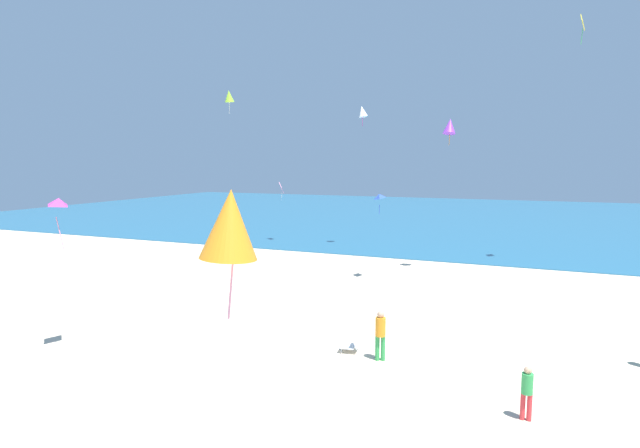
{
  "coord_description": "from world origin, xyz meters",
  "views": [
    {
      "loc": [
        5.29,
        -6.73,
        6.67
      ],
      "look_at": [
        0.0,
        6.16,
        4.96
      ],
      "focal_mm": 28.48,
      "sensor_mm": 36.0,
      "label": 1
    }
  ],
  "objects_px": {
    "kite_white": "(362,111)",
    "kite_purple": "(450,126)",
    "kite_yellow": "(583,23)",
    "person_4": "(380,332)",
    "kite_magenta": "(59,202)",
    "kite_orange": "(230,224)",
    "kite_blue": "(379,196)",
    "kite_pink": "(281,188)",
    "beach_chair_mid_beach": "(351,344)",
    "kite_lime": "(229,96)",
    "person_6": "(527,389)"
  },
  "relations": [
    {
      "from": "kite_lime",
      "to": "kite_white",
      "type": "bearing_deg",
      "value": 57.45
    },
    {
      "from": "person_4",
      "to": "kite_purple",
      "type": "height_order",
      "value": "kite_purple"
    },
    {
      "from": "kite_magenta",
      "to": "kite_lime",
      "type": "bearing_deg",
      "value": 101.39
    },
    {
      "from": "beach_chair_mid_beach",
      "to": "kite_yellow",
      "type": "bearing_deg",
      "value": -120.76
    },
    {
      "from": "kite_pink",
      "to": "kite_white",
      "type": "relative_size",
      "value": 0.96
    },
    {
      "from": "person_4",
      "to": "kite_magenta",
      "type": "bearing_deg",
      "value": -87.93
    },
    {
      "from": "person_4",
      "to": "person_6",
      "type": "bearing_deg",
      "value": 44.82
    },
    {
      "from": "kite_yellow",
      "to": "kite_white",
      "type": "bearing_deg",
      "value": 170.53
    },
    {
      "from": "person_4",
      "to": "kite_orange",
      "type": "relative_size",
      "value": 0.93
    },
    {
      "from": "kite_orange",
      "to": "kite_blue",
      "type": "distance_m",
      "value": 21.77
    },
    {
      "from": "beach_chair_mid_beach",
      "to": "kite_purple",
      "type": "height_order",
      "value": "kite_purple"
    },
    {
      "from": "kite_lime",
      "to": "kite_purple",
      "type": "xyz_separation_m",
      "value": [
        13.37,
        2.72,
        -2.03
      ]
    },
    {
      "from": "kite_lime",
      "to": "kite_white",
      "type": "relative_size",
      "value": 0.92
    },
    {
      "from": "kite_pink",
      "to": "kite_blue",
      "type": "relative_size",
      "value": 1.31
    },
    {
      "from": "person_6",
      "to": "kite_magenta",
      "type": "bearing_deg",
      "value": -83.68
    },
    {
      "from": "kite_white",
      "to": "kite_purple",
      "type": "distance_m",
      "value": 10.07
    },
    {
      "from": "kite_lime",
      "to": "kite_yellow",
      "type": "xyz_separation_m",
      "value": [
        20.37,
        6.86,
        4.12
      ]
    },
    {
      "from": "person_6",
      "to": "kite_blue",
      "type": "relative_size",
      "value": 1.24
    },
    {
      "from": "person_6",
      "to": "kite_magenta",
      "type": "xyz_separation_m",
      "value": [
        -14.83,
        -1.13,
        4.48
      ]
    },
    {
      "from": "kite_orange",
      "to": "kite_pink",
      "type": "xyz_separation_m",
      "value": [
        -15.14,
        31.79,
        -1.32
      ]
    },
    {
      "from": "person_6",
      "to": "kite_purple",
      "type": "relative_size",
      "value": 0.89
    },
    {
      "from": "beach_chair_mid_beach",
      "to": "person_6",
      "type": "xyz_separation_m",
      "value": [
        5.74,
        -2.81,
        0.54
      ]
    },
    {
      "from": "kite_yellow",
      "to": "kite_pink",
      "type": "relative_size",
      "value": 1.16
    },
    {
      "from": "kite_yellow",
      "to": "kite_purple",
      "type": "distance_m",
      "value": 10.19
    },
    {
      "from": "kite_yellow",
      "to": "kite_white",
      "type": "distance_m",
      "value": 15.31
    },
    {
      "from": "kite_yellow",
      "to": "kite_magenta",
      "type": "xyz_separation_m",
      "value": [
        -17.19,
        -22.66,
        -9.59
      ]
    },
    {
      "from": "kite_white",
      "to": "kite_purple",
      "type": "height_order",
      "value": "kite_white"
    },
    {
      "from": "kite_lime",
      "to": "kite_orange",
      "type": "height_order",
      "value": "kite_lime"
    },
    {
      "from": "person_6",
      "to": "kite_magenta",
      "type": "relative_size",
      "value": 0.79
    },
    {
      "from": "kite_orange",
      "to": "kite_purple",
      "type": "distance_m",
      "value": 25.18
    },
    {
      "from": "kite_lime",
      "to": "kite_blue",
      "type": "xyz_separation_m",
      "value": [
        10.14,
        -0.88,
        -6.03
      ]
    },
    {
      "from": "kite_pink",
      "to": "kite_magenta",
      "type": "bearing_deg",
      "value": -80.34
    },
    {
      "from": "person_4",
      "to": "kite_blue",
      "type": "distance_m",
      "value": 12.4
    },
    {
      "from": "kite_lime",
      "to": "kite_magenta",
      "type": "relative_size",
      "value": 0.8
    },
    {
      "from": "kite_lime",
      "to": "kite_pink",
      "type": "relative_size",
      "value": 0.96
    },
    {
      "from": "kite_orange",
      "to": "kite_blue",
      "type": "height_order",
      "value": "kite_orange"
    },
    {
      "from": "kite_lime",
      "to": "kite_orange",
      "type": "distance_m",
      "value": 26.78
    },
    {
      "from": "kite_yellow",
      "to": "kite_magenta",
      "type": "height_order",
      "value": "kite_yellow"
    },
    {
      "from": "kite_blue",
      "to": "kite_purple",
      "type": "relative_size",
      "value": 0.72
    },
    {
      "from": "kite_lime",
      "to": "kite_orange",
      "type": "xyz_separation_m",
      "value": [
        14.01,
        -22.28,
        -4.97
      ]
    },
    {
      "from": "person_4",
      "to": "kite_white",
      "type": "relative_size",
      "value": 1.07
    },
    {
      "from": "kite_pink",
      "to": "kite_blue",
      "type": "bearing_deg",
      "value": -42.67
    },
    {
      "from": "kite_orange",
      "to": "kite_yellow",
      "type": "xyz_separation_m",
      "value": [
        6.36,
        29.13,
        9.09
      ]
    },
    {
      "from": "person_6",
      "to": "kite_lime",
      "type": "bearing_deg",
      "value": -127.2
    },
    {
      "from": "kite_yellow",
      "to": "kite_white",
      "type": "relative_size",
      "value": 1.11
    },
    {
      "from": "beach_chair_mid_beach",
      "to": "kite_pink",
      "type": "bearing_deg",
      "value": -65.27
    },
    {
      "from": "person_4",
      "to": "person_6",
      "type": "xyz_separation_m",
      "value": [
        4.58,
        -2.44,
        -0.15
      ]
    },
    {
      "from": "kite_white",
      "to": "person_4",
      "type": "bearing_deg",
      "value": -70.72
    },
    {
      "from": "person_6",
      "to": "kite_lime",
      "type": "height_order",
      "value": "kite_lime"
    },
    {
      "from": "kite_pink",
      "to": "kite_purple",
      "type": "xyz_separation_m",
      "value": [
        14.5,
        -6.79,
        4.26
      ]
    }
  ]
}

